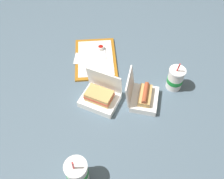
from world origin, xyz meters
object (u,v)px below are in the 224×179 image
plastic_fork (105,53)px  clamshell_hotdog_back (143,97)px  soda_cup_front (175,79)px  food_tray (96,58)px  soda_cup_center (77,173)px  clamshell_sandwich_center (100,97)px  ketchup_cup (101,48)px

plastic_fork → clamshell_hotdog_back: clamshell_hotdog_back is taller
clamshell_hotdog_back → soda_cup_front: bearing=101.9°
food_tray → soda_cup_center: (0.72, -0.27, 0.07)m
food_tray → plastic_fork: plastic_fork is taller
clamshell_hotdog_back → clamshell_sandwich_center: (-0.07, -0.23, 0.00)m
clamshell_sandwich_center → soda_cup_front: size_ratio=1.27×
ketchup_cup → food_tray: bearing=-39.3°
soda_cup_center → plastic_fork: bearing=155.4°
soda_cup_front → food_tray: bearing=-133.6°
clamshell_hotdog_back → clamshell_sandwich_center: size_ratio=0.95×
food_tray → ketchup_cup: ketchup_cup is taller
soda_cup_center → soda_cup_front: size_ratio=1.03×
ketchup_cup → soda_cup_center: size_ratio=0.19×
food_tray → soda_cup_front: (0.36, 0.38, 0.06)m
ketchup_cup → soda_cup_center: 0.85m
food_tray → clamshell_sandwich_center: 0.34m
ketchup_cup → clamshell_hotdog_back: clamshell_hotdog_back is taller
clamshell_hotdog_back → soda_cup_center: 0.54m
plastic_fork → soda_cup_center: bearing=-12.5°
plastic_fork → soda_cup_front: bearing=51.2°
clamshell_hotdog_back → clamshell_sandwich_center: clamshell_sandwich_center is taller
clamshell_hotdog_back → soda_cup_front: soda_cup_front is taller
plastic_fork → soda_cup_center: 0.82m
soda_cup_center → soda_cup_front: soda_cup_center is taller
clamshell_hotdog_back → soda_cup_front: 0.22m
plastic_fork → ketchup_cup: bearing=-152.3°
ketchup_cup → soda_cup_front: soda_cup_front is taller
soda_cup_front → soda_cup_center: bearing=-60.8°
food_tray → clamshell_hotdog_back: size_ratio=1.74×
ketchup_cup → plastic_fork: bearing=15.6°
plastic_fork → clamshell_sandwich_center: 0.38m
plastic_fork → clamshell_sandwich_center: clamshell_sandwich_center is taller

